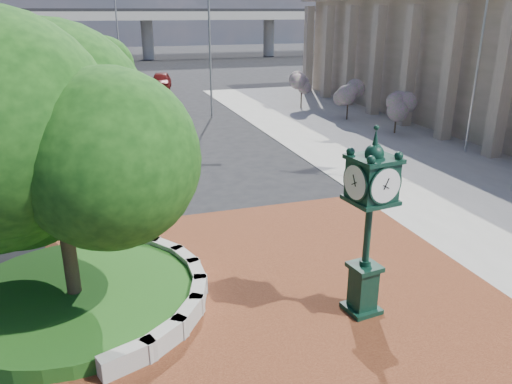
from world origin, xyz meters
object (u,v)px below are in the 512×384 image
object	(u,v)px
street_lamp_near	(213,47)
parked_car	(161,80)
flagpole_b	(478,61)
post_clock	(369,217)
street_lamp_far	(120,33)

from	to	relation	value
street_lamp_near	parked_car	bearing A→B (deg)	96.67
parked_car	street_lamp_near	distance (m)	15.62
parked_car	flagpole_b	size ratio (longest dim) A/B	0.49
flagpole_b	street_lamp_near	xyz separation A→B (m)	(-10.55, 13.78, 0.03)
flagpole_b	post_clock	bearing A→B (deg)	-137.70
parked_car	street_lamp_near	size ratio (longest dim) A/B	0.55
parked_car	street_lamp_far	bearing A→B (deg)	138.32
parked_car	street_lamp_near	xyz separation A→B (m)	(1.75, -14.98, 4.08)
post_clock	street_lamp_far	distance (m)	44.96
post_clock	parked_car	world-z (taller)	post_clock
parked_car	street_lamp_far	size ratio (longest dim) A/B	0.53
post_clock	street_lamp_near	xyz separation A→B (m)	(2.33, 25.49, 2.25)
flagpole_b	street_lamp_near	distance (m)	17.35
street_lamp_near	street_lamp_far	distance (m)	19.96
parked_car	street_lamp_far	distance (m)	6.95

